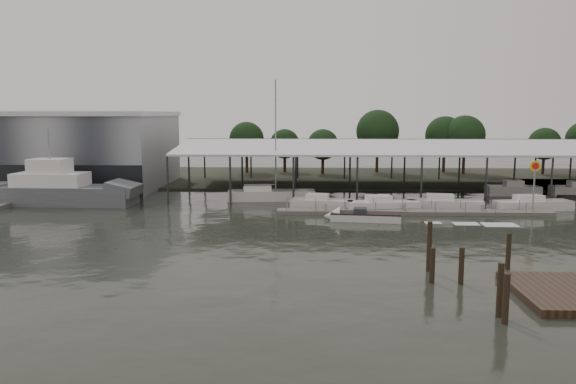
{
  "coord_description": "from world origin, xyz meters",
  "views": [
    {
      "loc": [
        4.29,
        -47.02,
        10.25
      ],
      "look_at": [
        2.2,
        8.09,
        2.5
      ],
      "focal_mm": 35.0,
      "sensor_mm": 36.0,
      "label": 1
    }
  ],
  "objects_px": {
    "shell_fuel_sign": "(535,177)",
    "speedboat_underway": "(359,217)",
    "white_sailboat": "(270,195)",
    "grey_trawler": "(61,190)"
  },
  "relations": [
    {
      "from": "grey_trawler",
      "to": "speedboat_underway",
      "type": "height_order",
      "value": "grey_trawler"
    },
    {
      "from": "grey_trawler",
      "to": "shell_fuel_sign",
      "type": "bearing_deg",
      "value": -3.53
    },
    {
      "from": "grey_trawler",
      "to": "speedboat_underway",
      "type": "xyz_separation_m",
      "value": [
        32.97,
        -8.63,
        -1.19
      ]
    },
    {
      "from": "grey_trawler",
      "to": "speedboat_underway",
      "type": "bearing_deg",
      "value": -12.68
    },
    {
      "from": "shell_fuel_sign",
      "to": "speedboat_underway",
      "type": "xyz_separation_m",
      "value": [
        -17.87,
        -3.72,
        -3.53
      ]
    },
    {
      "from": "shell_fuel_sign",
      "to": "speedboat_underway",
      "type": "bearing_deg",
      "value": -168.24
    },
    {
      "from": "shell_fuel_sign",
      "to": "white_sailboat",
      "type": "distance_m",
      "value": 28.89
    },
    {
      "from": "shell_fuel_sign",
      "to": "white_sailboat",
      "type": "xyz_separation_m",
      "value": [
        -27.35,
        8.73,
        -3.27
      ]
    },
    {
      "from": "shell_fuel_sign",
      "to": "white_sailboat",
      "type": "height_order",
      "value": "white_sailboat"
    },
    {
      "from": "white_sailboat",
      "to": "speedboat_underway",
      "type": "bearing_deg",
      "value": -56.71
    }
  ]
}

